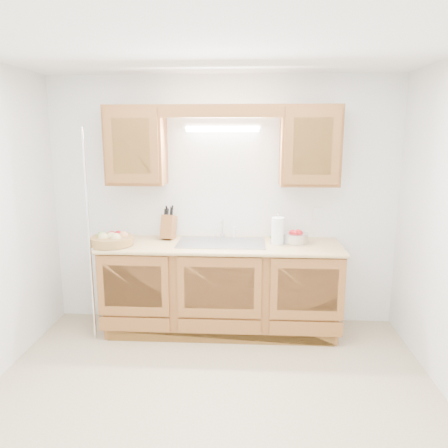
# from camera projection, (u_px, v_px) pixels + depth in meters

# --- Properties ---
(room) EXTENTS (3.52, 3.50, 2.50)m
(room) POSITION_uv_depth(u_px,v_px,m) (210.00, 237.00, 2.97)
(room) COLOR #C0AA8A
(room) RESTS_ON ground
(base_cabinets) EXTENTS (2.20, 0.60, 0.86)m
(base_cabinets) POSITION_uv_depth(u_px,v_px,m) (221.00, 288.00, 4.31)
(base_cabinets) COLOR brown
(base_cabinets) RESTS_ON ground
(countertop) EXTENTS (2.30, 0.63, 0.04)m
(countertop) POSITION_uv_depth(u_px,v_px,m) (221.00, 246.00, 4.20)
(countertop) COLOR tan
(countertop) RESTS_ON base_cabinets
(upper_cabinet_left) EXTENTS (0.55, 0.33, 0.75)m
(upper_cabinet_left) POSITION_uv_depth(u_px,v_px,m) (136.00, 146.00, 4.20)
(upper_cabinet_left) COLOR brown
(upper_cabinet_left) RESTS_ON room
(upper_cabinet_right) EXTENTS (0.55, 0.33, 0.75)m
(upper_cabinet_right) POSITION_uv_depth(u_px,v_px,m) (310.00, 146.00, 4.11)
(upper_cabinet_right) COLOR brown
(upper_cabinet_right) RESTS_ON room
(valance) EXTENTS (2.20, 0.05, 0.12)m
(valance) POSITION_uv_depth(u_px,v_px,m) (221.00, 111.00, 3.95)
(valance) COLOR brown
(valance) RESTS_ON room
(fluorescent_fixture) EXTENTS (0.76, 0.08, 0.08)m
(fluorescent_fixture) POSITION_uv_depth(u_px,v_px,m) (223.00, 127.00, 4.20)
(fluorescent_fixture) COLOR white
(fluorescent_fixture) RESTS_ON room
(sink) EXTENTS (0.84, 0.46, 0.36)m
(sink) POSITION_uv_depth(u_px,v_px,m) (221.00, 250.00, 4.24)
(sink) COLOR #9E9EA3
(sink) RESTS_ON countertop
(wire_shelf_pole) EXTENTS (0.03, 0.03, 2.00)m
(wire_shelf_pole) POSITION_uv_depth(u_px,v_px,m) (89.00, 238.00, 4.00)
(wire_shelf_pole) COLOR silver
(wire_shelf_pole) RESTS_ON ground
(outlet_plate) EXTENTS (0.08, 0.01, 0.12)m
(outlet_plate) POSITION_uv_depth(u_px,v_px,m) (317.00, 213.00, 4.40)
(outlet_plate) COLOR white
(outlet_plate) RESTS_ON room
(fruit_basket) EXTENTS (0.43, 0.43, 0.13)m
(fruit_basket) POSITION_uv_depth(u_px,v_px,m) (112.00, 239.00, 4.13)
(fruit_basket) COLOR #AA7D44
(fruit_basket) RESTS_ON countertop
(knife_block) EXTENTS (0.16, 0.22, 0.35)m
(knife_block) POSITION_uv_depth(u_px,v_px,m) (169.00, 227.00, 4.38)
(knife_block) COLOR brown
(knife_block) RESTS_ON countertop
(orange_canister) EXTENTS (0.08, 0.08, 0.23)m
(orange_canister) POSITION_uv_depth(u_px,v_px,m) (277.00, 229.00, 4.30)
(orange_canister) COLOR #EA510D
(orange_canister) RESTS_ON countertop
(soap_bottle) EXTENTS (0.10, 0.10, 0.19)m
(soap_bottle) POSITION_uv_depth(u_px,v_px,m) (169.00, 229.00, 4.41)
(soap_bottle) COLOR blue
(soap_bottle) RESTS_ON countertop
(sponge) EXTENTS (0.12, 0.09, 0.02)m
(sponge) POSITION_uv_depth(u_px,v_px,m) (276.00, 238.00, 4.40)
(sponge) COLOR #CC333F
(sponge) RESTS_ON countertop
(paper_towel) EXTENTS (0.15, 0.15, 0.31)m
(paper_towel) POSITION_uv_depth(u_px,v_px,m) (278.00, 231.00, 4.17)
(paper_towel) COLOR silver
(paper_towel) RESTS_ON countertop
(apple_bowl) EXTENTS (0.29, 0.29, 0.13)m
(apple_bowl) POSITION_uv_depth(u_px,v_px,m) (295.00, 237.00, 4.22)
(apple_bowl) COLOR silver
(apple_bowl) RESTS_ON countertop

